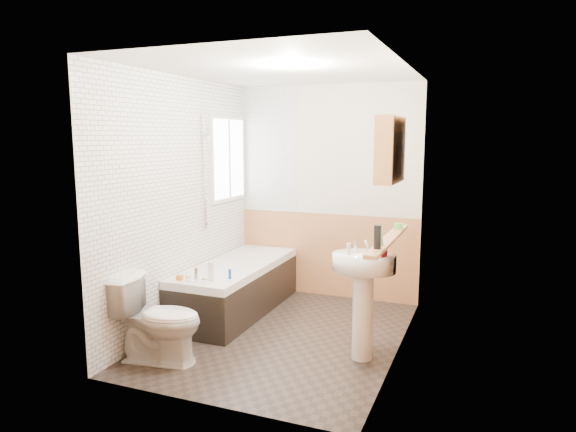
# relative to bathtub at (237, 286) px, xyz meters

# --- Properties ---
(floor) EXTENTS (2.80, 2.80, 0.00)m
(floor) POSITION_rel_bathtub_xyz_m (0.73, -0.46, -0.28)
(floor) COLOR black
(floor) RESTS_ON ground
(ceiling) EXTENTS (2.80, 2.80, 0.00)m
(ceiling) POSITION_rel_bathtub_xyz_m (0.73, -0.46, 2.22)
(ceiling) COLOR white
(ceiling) RESTS_ON ground
(wall_back) EXTENTS (2.20, 0.02, 2.50)m
(wall_back) POSITION_rel_bathtub_xyz_m (0.73, 0.95, 0.97)
(wall_back) COLOR beige
(wall_back) RESTS_ON ground
(wall_front) EXTENTS (2.20, 0.02, 2.50)m
(wall_front) POSITION_rel_bathtub_xyz_m (0.73, -1.87, 0.97)
(wall_front) COLOR beige
(wall_front) RESTS_ON ground
(wall_left) EXTENTS (0.02, 2.80, 2.50)m
(wall_left) POSITION_rel_bathtub_xyz_m (-0.38, -0.46, 0.97)
(wall_left) COLOR beige
(wall_left) RESTS_ON ground
(wall_right) EXTENTS (0.02, 2.80, 2.50)m
(wall_right) POSITION_rel_bathtub_xyz_m (1.84, -0.46, 0.97)
(wall_right) COLOR beige
(wall_right) RESTS_ON ground
(wainscot_right) EXTENTS (0.01, 2.80, 1.00)m
(wainscot_right) POSITION_rel_bathtub_xyz_m (1.82, -0.46, 0.22)
(wainscot_right) COLOR tan
(wainscot_right) RESTS_ON wall_right
(wainscot_front) EXTENTS (2.20, 0.01, 1.00)m
(wainscot_front) POSITION_rel_bathtub_xyz_m (0.73, -1.85, 0.22)
(wainscot_front) COLOR tan
(wainscot_front) RESTS_ON wall_front
(wainscot_back) EXTENTS (2.20, 0.01, 1.00)m
(wainscot_back) POSITION_rel_bathtub_xyz_m (0.73, 0.93, 0.22)
(wainscot_back) COLOR tan
(wainscot_back) RESTS_ON wall_back
(tile_cladding_left) EXTENTS (0.01, 2.80, 2.50)m
(tile_cladding_left) POSITION_rel_bathtub_xyz_m (-0.36, -0.46, 0.97)
(tile_cladding_left) COLOR white
(tile_cladding_left) RESTS_ON wall_left
(tile_return_back) EXTENTS (0.75, 0.01, 1.50)m
(tile_return_back) POSITION_rel_bathtub_xyz_m (0.01, 0.92, 1.47)
(tile_return_back) COLOR white
(tile_return_back) RESTS_ON wall_back
(window) EXTENTS (0.03, 0.79, 0.99)m
(window) POSITION_rel_bathtub_xyz_m (-0.33, 0.49, 1.37)
(window) COLOR white
(window) RESTS_ON wall_left
(bathtub) EXTENTS (0.70, 1.83, 0.69)m
(bathtub) POSITION_rel_bathtub_xyz_m (0.00, 0.00, 0.00)
(bathtub) COLOR black
(bathtub) RESTS_ON floor
(shower_riser) EXTENTS (0.11, 0.08, 1.22)m
(shower_riser) POSITION_rel_bathtub_xyz_m (-0.31, -0.09, 1.35)
(shower_riser) COLOR silver
(shower_riser) RESTS_ON wall_left
(toilet) EXTENTS (0.81, 0.53, 0.74)m
(toilet) POSITION_rel_bathtub_xyz_m (-0.03, -1.38, 0.08)
(toilet) COLOR white
(toilet) RESTS_ON floor
(sink) EXTENTS (0.54, 0.44, 1.04)m
(sink) POSITION_rel_bathtub_xyz_m (1.57, -0.69, 0.38)
(sink) COLOR white
(sink) RESTS_ON floor
(pine_shelf) EXTENTS (0.10, 1.40, 0.03)m
(pine_shelf) POSITION_rel_bathtub_xyz_m (1.77, -0.68, 0.78)
(pine_shelf) COLOR tan
(pine_shelf) RESTS_ON wall_right
(medicine_cabinet) EXTENTS (0.15, 0.60, 0.54)m
(medicine_cabinet) POSITION_rel_bathtub_xyz_m (1.74, -0.58, 1.52)
(medicine_cabinet) COLOR tan
(medicine_cabinet) RESTS_ON wall_right
(foam_can) EXTENTS (0.06, 0.06, 0.18)m
(foam_can) POSITION_rel_bathtub_xyz_m (1.77, -1.13, 0.89)
(foam_can) COLOR black
(foam_can) RESTS_ON pine_shelf
(green_bottle) EXTENTS (0.04, 0.04, 0.19)m
(green_bottle) POSITION_rel_bathtub_xyz_m (1.77, -1.00, 0.89)
(green_bottle) COLOR #388447
(green_bottle) RESTS_ON pine_shelf
(black_jar) EXTENTS (0.10, 0.10, 0.05)m
(black_jar) POSITION_rel_bathtub_xyz_m (1.77, -0.23, 0.82)
(black_jar) COLOR #59C647
(black_jar) RESTS_ON pine_shelf
(soap_bottle) EXTENTS (0.14, 0.19, 0.08)m
(soap_bottle) POSITION_rel_bathtub_xyz_m (1.72, -0.73, 0.68)
(soap_bottle) COLOR maroon
(soap_bottle) RESTS_ON sink
(clear_bottle) EXTENTS (0.04, 0.04, 0.10)m
(clear_bottle) POSITION_rel_bathtub_xyz_m (1.45, -0.75, 0.69)
(clear_bottle) COLOR silver
(clear_bottle) RESTS_ON sink
(blue_gel) EXTENTS (0.06, 0.05, 0.19)m
(blue_gel) POSITION_rel_bathtub_xyz_m (0.10, -0.71, 0.35)
(blue_gel) COLOR silver
(blue_gel) RESTS_ON bathtub
(cream_jar) EXTENTS (0.07, 0.07, 0.04)m
(cream_jar) POSITION_rel_bathtub_xyz_m (-0.20, -0.79, 0.28)
(cream_jar) COLOR orange
(cream_jar) RESTS_ON bathtub
(orange_bottle) EXTENTS (0.04, 0.04, 0.09)m
(orange_bottle) POSITION_rel_bathtub_xyz_m (0.23, -0.59, 0.31)
(orange_bottle) COLOR #19339E
(orange_bottle) RESTS_ON bathtub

